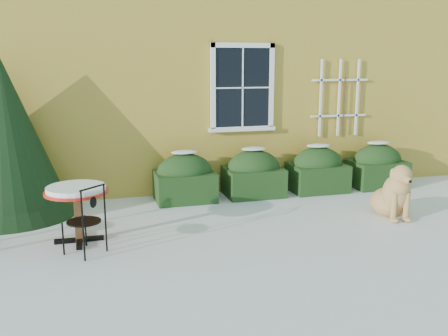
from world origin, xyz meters
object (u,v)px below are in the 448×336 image
object	(u,v)px
bistro_table	(76,196)
dog	(394,195)
patio_chair_near	(86,220)
evergreen_shrub	(6,151)

from	to	relation	value
bistro_table	dog	bearing A→B (deg)	-2.21
bistro_table	patio_chair_near	world-z (taller)	patio_chair_near
evergreen_shrub	patio_chair_near	distance (m)	2.51
bistro_table	patio_chair_near	distance (m)	0.54
bistro_table	dog	world-z (taller)	dog
evergreen_shrub	bistro_table	world-z (taller)	evergreen_shrub
bistro_table	dog	size ratio (longest dim) A/B	0.85
evergreen_shrub	patio_chair_near	world-z (taller)	evergreen_shrub
evergreen_shrub	bistro_table	distance (m)	2.00
evergreen_shrub	dog	xyz separation A→B (m)	(5.94, -1.83, -0.68)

